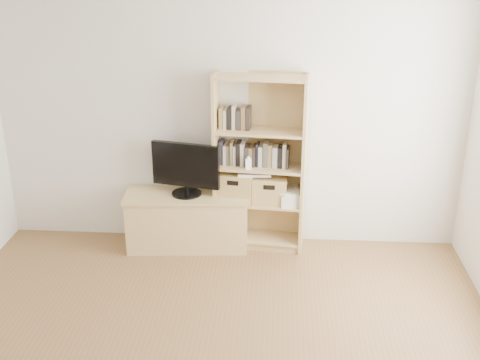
# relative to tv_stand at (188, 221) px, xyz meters

# --- Properties ---
(back_wall) EXTENTS (4.50, 0.02, 2.60)m
(back_wall) POSITION_rel_tv_stand_xyz_m (0.40, 0.22, 1.03)
(back_wall) COLOR silver
(back_wall) RESTS_ON floor
(tv_stand) EXTENTS (1.20, 0.53, 0.53)m
(tv_stand) POSITION_rel_tv_stand_xyz_m (0.00, 0.00, 0.00)
(tv_stand) COLOR tan
(tv_stand) RESTS_ON floor
(bookshelf) EXTENTS (0.89, 0.39, 1.73)m
(bookshelf) POSITION_rel_tv_stand_xyz_m (0.70, 0.06, 0.60)
(bookshelf) COLOR tan
(bookshelf) RESTS_ON floor
(television) EXTENTS (0.66, 0.19, 0.52)m
(television) POSITION_rel_tv_stand_xyz_m (0.00, 0.00, 0.55)
(television) COLOR black
(television) RESTS_ON tv_stand
(books_row_mid) EXTENTS (0.76, 0.25, 0.20)m
(books_row_mid) POSITION_rel_tv_stand_xyz_m (0.71, 0.08, 0.68)
(books_row_mid) COLOR #1F202F
(books_row_mid) RESTS_ON bookshelf
(books_row_upper) EXTENTS (0.41, 0.18, 0.21)m
(books_row_upper) POSITION_rel_tv_stand_xyz_m (0.51, 0.10, 1.04)
(books_row_upper) COLOR #1F202F
(books_row_upper) RESTS_ON bookshelf
(baby_monitor) EXTENTS (0.06, 0.05, 0.10)m
(baby_monitor) POSITION_rel_tv_stand_xyz_m (0.60, -0.02, 0.63)
(baby_monitor) COLOR white
(baby_monitor) RESTS_ON bookshelf
(basket_left) EXTENTS (0.39, 0.34, 0.29)m
(basket_left) POSITION_rel_tv_stand_xyz_m (0.47, 0.08, 0.36)
(basket_left) COLOR #A7834B
(basket_left) RESTS_ON bookshelf
(basket_right) EXTENTS (0.34, 0.29, 0.27)m
(basket_right) POSITION_rel_tv_stand_xyz_m (0.81, 0.05, 0.35)
(basket_right) COLOR #A7834B
(basket_right) RESTS_ON bookshelf
(laptop) EXTENTS (0.32, 0.24, 0.02)m
(laptop) POSITION_rel_tv_stand_xyz_m (0.65, 0.05, 0.52)
(laptop) COLOR white
(laptop) RESTS_ON basket_left
(magazine_stack) EXTENTS (0.20, 0.28, 0.12)m
(magazine_stack) POSITION_rel_tv_stand_xyz_m (1.00, 0.03, 0.27)
(magazine_stack) COLOR silver
(magazine_stack) RESTS_ON bookshelf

